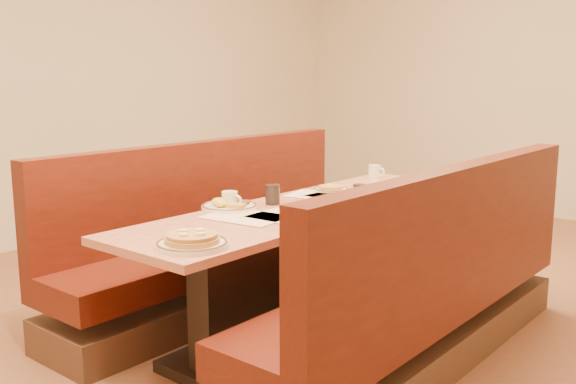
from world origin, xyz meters
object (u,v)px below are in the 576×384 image
Objects in this scene: pancake_plate at (192,242)px; soda_tumbler_mid at (359,193)px; coffee_mug_d at (375,171)px; coffee_mug_a at (346,201)px; diner_table at (311,268)px; soda_tumbler_near at (273,194)px; booth_right at (426,298)px; coffee_mug_c at (428,182)px; coffee_mug_b at (230,200)px; booth_left at (221,249)px; eggs_plate at (229,206)px.

soda_tumbler_mid is at bearing 90.65° from pancake_plate.
coffee_mug_a is at bearing -73.19° from coffee_mug_d.
soda_tumbler_near is (-0.17, -0.14, 0.43)m from diner_table.
booth_right reaches higher than diner_table.
coffee_mug_c is at bearing 117.86° from booth_right.
coffee_mug_d is 0.87m from soda_tumbler_mid.
coffee_mug_a reaches higher than coffee_mug_c.
pancake_plate is 0.97m from soda_tumbler_near.
coffee_mug_b is 0.75m from soda_tumbler_mid.
pancake_plate is (0.90, -1.05, 0.41)m from booth_left.
booth_right reaches higher than coffee_mug_a.
coffee_mug_d is at bearing 88.24° from eggs_plate.
coffee_mug_d reaches higher than pancake_plate.
pancake_plate is 1.30m from soda_tumbler_mid.
diner_table is at bearing 43.16° from coffee_mug_b.
booth_left is at bearing 130.73° from pancake_plate.
booth_right is 20.26× the size of coffee_mug_b.
booth_right is at bearing 61.80° from pancake_plate.
eggs_plate is 1.38m from coffee_mug_c.
coffee_mug_c is 0.52m from coffee_mug_d.
soda_tumbler_mid is at bearing 98.06° from coffee_mug_a.
soda_tumbler_near is at bearing -94.62° from coffee_mug_d.
coffee_mug_c reaches higher than pancake_plate.
eggs_plate is 3.06× the size of soda_tumbler_mid.
diner_table is 21.37× the size of coffee_mug_c.
coffee_mug_c is at bearing 66.85° from eggs_plate.
booth_left is 1.00× the size of booth_right.
eggs_plate is at bearing -152.83° from coffee_mug_a.
soda_tumbler_near reaches higher than coffee_mug_a.
booth_left reaches higher than soda_tumbler_mid.
diner_table is 0.52m from soda_tumbler_mid.
coffee_mug_d reaches higher than diner_table.
coffee_mug_a reaches higher than diner_table.
soda_tumbler_near reaches higher than coffee_mug_c.
soda_tumbler_mid reaches higher than coffee_mug_d.
booth_right reaches higher than coffee_mug_d.
diner_table is 8.15× the size of eggs_plate.
coffee_mug_d is at bearing 132.90° from booth_right.
pancake_plate is 3.10× the size of soda_tumbler_mid.
booth_right is 1.16m from coffee_mug_b.
pancake_plate is at bearing -49.27° from booth_left.
booth_right reaches higher than soda_tumbler_near.
booth_left reaches higher than coffee_mug_a.
coffee_mug_d is at bearing 78.13° from coffee_mug_b.
booth_left is 8.04× the size of pancake_plate.
coffee_mug_b is at bearing -109.00° from coffee_mug_c.
booth_right is at bearing 0.00° from diner_table.
coffee_mug_d is (-0.50, 0.16, 0.00)m from coffee_mug_c.
coffee_mug_d is 1.22× the size of soda_tumbler_mid.
booth_left is at bearing -164.20° from soda_tumbler_mid.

